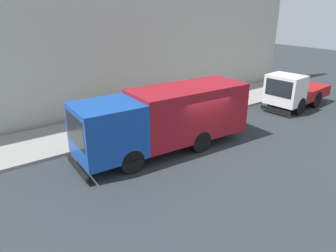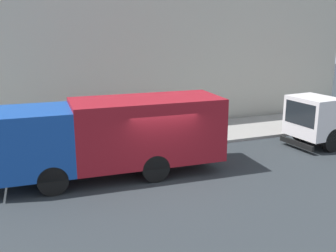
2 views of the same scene
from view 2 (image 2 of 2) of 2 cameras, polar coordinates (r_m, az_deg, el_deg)
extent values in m
plane|color=#2A3034|center=(15.02, -1.13, -7.48)|extent=(80.00, 80.00, 0.00)
cube|color=gray|center=(19.49, -6.21, -2.15)|extent=(3.97, 30.00, 0.13)
cube|color=#B9BAAB|center=(21.10, -8.46, 14.20)|extent=(0.50, 30.00, 11.15)
cube|color=#1545A2|center=(14.59, -19.03, -2.10)|extent=(2.58, 2.77, 2.26)
cube|color=maroon|center=(15.09, -3.09, -0.48)|extent=(2.71, 5.76, 2.42)
cylinder|color=black|center=(13.92, -16.41, -7.61)|extent=(0.34, 1.05, 1.04)
cylinder|color=black|center=(15.96, -16.81, -4.79)|extent=(0.34, 1.05, 1.04)
cylinder|color=black|center=(14.46, -1.84, -6.16)|extent=(0.34, 1.05, 1.04)
cylinder|color=black|center=(16.43, -4.07, -3.63)|extent=(0.34, 1.05, 1.04)
cube|color=white|center=(19.46, 20.33, 1.28)|extent=(2.28, 1.87, 1.86)
cube|color=black|center=(18.83, 18.67, 1.70)|extent=(1.79, 0.23, 1.04)
cube|color=black|center=(19.12, 18.17, -2.42)|extent=(2.06, 0.31, 0.24)
cylinder|color=black|center=(19.34, 22.74, -1.89)|extent=(0.40, 1.11, 1.09)
cylinder|color=black|center=(20.52, 18.89, -0.63)|extent=(0.40, 1.11, 1.09)
cylinder|color=black|center=(22.18, 23.06, 0.08)|extent=(0.40, 1.11, 1.09)
cylinder|color=black|center=(19.12, -13.98, -1.22)|extent=(0.40, 0.40, 0.90)
cylinder|color=#478541|center=(18.94, -14.12, 0.92)|extent=(0.53, 0.53, 0.57)
sphere|color=tan|center=(18.86, -14.19, 2.12)|extent=(0.24, 0.24, 0.24)
cylinder|color=#4C5156|center=(17.09, -12.10, -0.17)|extent=(0.08, 0.08, 2.51)
cube|color=blue|center=(16.86, -12.35, 3.13)|extent=(0.44, 0.03, 0.36)
camera|label=1|loc=(5.50, -83.33, 11.66)|focal=33.51mm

